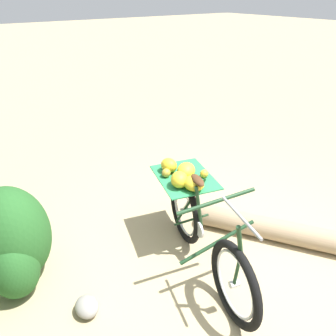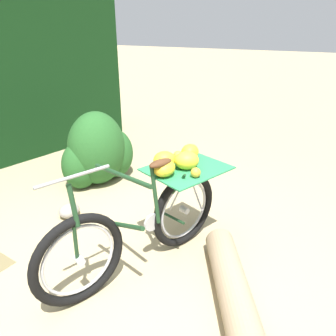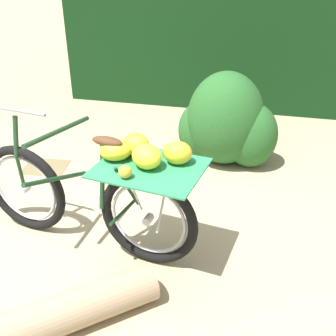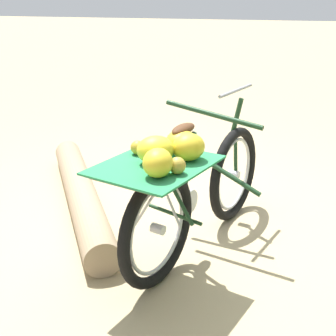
% 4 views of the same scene
% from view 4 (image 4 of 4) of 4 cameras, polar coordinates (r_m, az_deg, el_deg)
% --- Properties ---
extents(ground_plane, '(60.00, 60.00, 0.00)m').
position_cam_4_polar(ground_plane, '(3.49, 2.50, -7.79)').
color(ground_plane, tan).
extents(bicycle, '(1.79, 0.89, 1.03)m').
position_cam_4_polar(bicycle, '(2.99, 3.14, -2.31)').
color(bicycle, black).
rests_on(bicycle, ground_plane).
extents(fallen_log, '(1.94, 1.44, 0.24)m').
position_cam_4_polar(fallen_log, '(3.89, -10.71, -3.04)').
color(fallen_log, '#9E8466').
rests_on(fallen_log, ground_plane).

